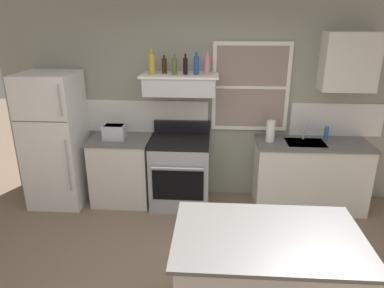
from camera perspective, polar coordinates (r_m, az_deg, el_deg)
The scene contains 18 objects.
back_wall at distance 4.82m, azimuth 1.78°, elevation 6.95°, with size 5.40×0.11×2.70m.
refrigerator at distance 5.03m, azimuth -21.00°, elevation 0.60°, with size 0.70×0.72×1.76m.
counter_left_of_stove at distance 4.95m, azimuth -11.11°, elevation -4.01°, with size 0.79×0.63×0.91m.
toaster at distance 4.73m, azimuth -12.29°, elevation 1.91°, with size 0.30×0.20×0.19m.
stove_range at distance 4.77m, azimuth -1.87°, elevation -4.43°, with size 0.76×0.69×1.09m.
range_hood_shelf at distance 4.52m, azimuth -1.92°, elevation 9.60°, with size 0.96×0.52×0.24m.
bottle_champagne_gold_foil at distance 4.49m, azimuth -6.41°, elevation 12.63°, with size 0.08×0.08×0.30m.
bottle_brown_stout at distance 4.54m, azimuth -4.45°, elevation 12.37°, with size 0.06×0.06×0.23m.
bottle_olive_oil_square at distance 4.45m, azimuth -2.81°, elevation 12.34°, with size 0.06×0.06×0.24m.
bottle_balsamic_dark at distance 4.45m, azimuth -1.07°, elevation 12.38°, with size 0.06×0.06×0.25m.
bottle_blue_liqueur at distance 4.43m, azimuth 0.70°, elevation 12.48°, with size 0.07×0.07×0.27m.
bottle_rose_pink at distance 4.48m, azimuth 2.43°, elevation 12.56°, with size 0.07×0.07×0.27m.
counter_right_with_sink at distance 4.95m, azimuth 18.21°, elevation -4.65°, with size 1.43×0.63×0.91m.
sink_faucet at distance 4.80m, azimuth 17.59°, elevation 2.67°, with size 0.03×0.17×0.28m.
paper_towel_roll at distance 4.64m, azimuth 12.44°, elevation 2.02°, with size 0.11×0.11×0.27m, color white.
dish_soap_bottle at distance 4.91m, azimuth 20.65°, elevation 1.62°, with size 0.06×0.06×0.18m, color blue.
kitchen_island at distance 3.03m, azimuth 11.49°, elevation -21.12°, with size 1.40×0.90×0.91m.
upper_cabinet_right at distance 4.81m, azimuth 23.81°, elevation 11.93°, with size 0.64×0.32×0.70m.
Camera 1 is at (0.19, -2.47, 2.42)m, focal length 33.38 mm.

